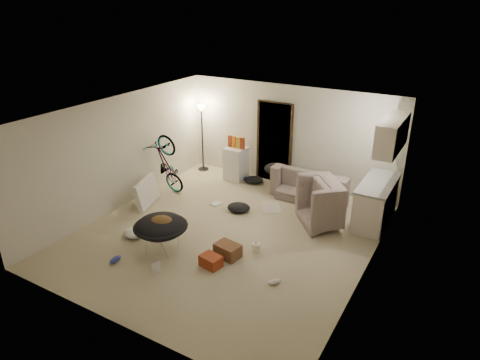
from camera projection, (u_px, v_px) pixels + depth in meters
The scene contains 37 objects.
floor at pixel (227, 234), 8.65m from camera, with size 5.50×6.00×0.02m, color #B6AC8C.
ceiling at pixel (225, 112), 7.65m from camera, with size 5.50×6.00×0.02m, color white.
wall_back at pixel (290, 136), 10.54m from camera, with size 5.50×0.02×2.50m, color beige.
wall_front at pixel (109, 252), 5.75m from camera, with size 5.50×0.02×2.50m, color beige.
wall_left at pixel (120, 153), 9.42m from camera, with size 0.02×6.00×2.50m, color beige.
wall_right at pixel (372, 210), 6.88m from camera, with size 0.02×6.00×2.50m, color beige.
doorway at pixel (275, 143), 10.79m from camera, with size 0.85×0.10×2.04m, color black.
door_trim at pixel (274, 143), 10.76m from camera, with size 0.97×0.04×2.10m, color #322211.
floor_lamp at pixel (202, 124), 11.34m from camera, with size 0.28×0.28×1.81m.
kitchen_counter at pixel (376, 203), 8.94m from camera, with size 0.60×1.50×0.88m, color beige.
counter_top at pixel (378, 183), 8.76m from camera, with size 0.64×1.54×0.04m, color gray.
kitchen_uppers at pixel (392, 135), 8.29m from camera, with size 0.38×1.40×0.65m, color beige.
sofa at pixel (312, 187), 10.10m from camera, with size 1.84×0.72×0.54m, color #383E37.
armchair at pixel (336, 207), 8.95m from camera, with size 1.11×0.97×0.72m, color #383E37.
bicycle at pixel (167, 177), 10.33m from camera, with size 0.54×1.54×0.81m, color black.
book_asset at pixel (152, 275), 7.34m from camera, with size 0.17×0.24×0.02m, color maroon.
mini_fridge at pixel (236, 163), 11.09m from camera, with size 0.50×0.50×0.85m, color white.
snack_box_0 at pixel (230, 141), 10.95m from camera, with size 0.10×0.07×0.30m, color maroon.
snack_box_1 at pixel (234, 142), 10.89m from camera, with size 0.10×0.07×0.30m, color orange.
snack_box_2 at pixel (238, 143), 10.84m from camera, with size 0.10×0.07×0.30m, color gold.
snack_box_3 at pixel (242, 144), 10.78m from camera, with size 0.10×0.07×0.30m, color maroon.
saucer_chair at pixel (161, 231), 7.92m from camera, with size 1.01×1.01×0.71m.
hoodie at pixel (161, 222), 7.79m from camera, with size 0.48×0.40×0.22m, color brown.
sofa_drape at pixel (276, 169), 10.43m from camera, with size 0.56×0.46×0.28m, color black.
tv_box at pixel (147, 192), 9.77m from camera, with size 0.11×0.91×0.60m, color silver.
drink_case_a at pixel (228, 251), 7.84m from camera, with size 0.45×0.32×0.26m, color brown.
drink_case_b at pixel (211, 261), 7.57m from camera, with size 0.37×0.27×0.21m, color maroon.
juicer at pixel (256, 246), 8.04m from camera, with size 0.15×0.15×0.22m.
newspaper at pixel (271, 208), 9.70m from camera, with size 0.41×0.54×0.01m, color beige.
book_blue at pixel (181, 224), 8.99m from camera, with size 0.23×0.32×0.03m, color #2F3EAB.
book_white at pixel (216, 204), 9.87m from camera, with size 0.18×0.24×0.02m, color silver.
shoe_0 at pixel (243, 178), 11.14m from camera, with size 0.29×0.12×0.11m, color #2F3EAB.
shoe_2 at pixel (115, 259), 7.72m from camera, with size 0.26×0.11×0.10m, color #2F3EAB.
shoe_4 at pixel (274, 282), 7.12m from camera, with size 0.24×0.10×0.09m, color white.
clothes_lump_a at pixel (239, 207), 9.54m from camera, with size 0.52×0.44×0.17m, color black.
clothes_lump_b at pixel (254, 180), 10.99m from camera, with size 0.48×0.42×0.15m, color black.
clothes_lump_c at pixel (134, 233), 8.54m from camera, with size 0.45×0.39×0.14m, color silver.
Camera 1 is at (3.98, -6.37, 4.42)m, focal length 32.00 mm.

